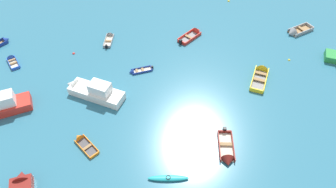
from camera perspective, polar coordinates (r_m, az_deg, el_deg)
rowboat_grey_distant_center at (r=41.44m, az=-10.92°, el=10.45°), size 1.16×3.31×0.87m
rowboat_red_near_right at (r=41.43m, az=4.89°, el=11.25°), size 3.56×3.62×1.24m
rowboat_maroon_outer_right at (r=28.79m, az=11.05°, el=-11.12°), size 1.55×4.03×1.25m
rowboat_deep_blue_foreground_center at (r=45.25m, az=-28.90°, el=8.48°), size 3.04×3.19×0.96m
motor_launch_white_near_camera at (r=33.63m, az=-14.05°, el=0.63°), size 6.99×4.39×2.38m
rowboat_blue_far_left at (r=41.77m, az=-27.36°, el=5.76°), size 2.30×2.83×0.90m
rowboat_orange_far_right at (r=30.32m, az=-15.96°, el=-8.46°), size 2.80×2.92×0.94m
kayak_turquoise_outer_left at (r=27.14m, az=0.04°, el=-15.59°), size 3.56×0.60×0.34m
rowboat_grey_back_row_left at (r=44.98m, az=22.84°, el=10.72°), size 4.13×3.09×1.34m
rowboat_yellow_center at (r=36.95m, az=17.12°, el=3.89°), size 3.05×4.76×1.39m
rowboat_deep_blue_back_row_center at (r=35.82m, az=-6.03°, el=4.27°), size 2.94×1.54×0.76m
mooring_buoy_central at (r=40.05m, az=-17.33°, el=7.26°), size 0.35×0.35×0.35m
mooring_buoy_far_field at (r=49.63m, az=11.34°, el=16.76°), size 0.37×0.37×0.37m
mooring_buoy_near_foreground at (r=40.16m, az=21.83°, el=5.94°), size 0.30×0.30×0.30m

